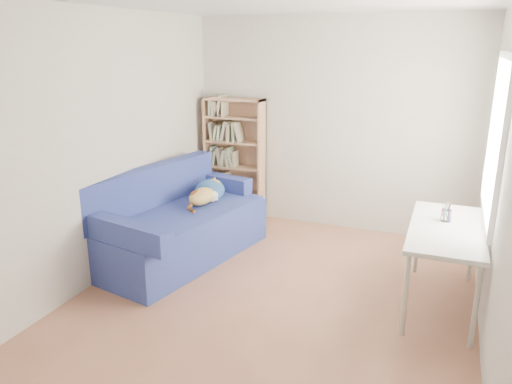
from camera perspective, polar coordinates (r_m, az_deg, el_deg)
ground at (r=4.81m, az=2.47°, el=-11.55°), size 4.00×4.00×0.00m
room_shell at (r=4.29m, az=4.15°, el=8.05°), size 3.54×4.04×2.62m
sofa at (r=5.52m, az=-8.89°, el=-3.70°), size 1.34×2.18×0.99m
bookshelf at (r=6.61m, az=-2.44°, el=3.28°), size 0.80×0.25×1.60m
desk at (r=4.64m, az=20.94°, el=-4.52°), size 0.61×1.34×0.75m
pen_cup at (r=4.75m, az=20.92°, el=-2.36°), size 0.09×0.09×0.17m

